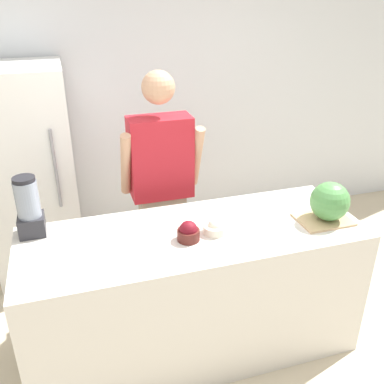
% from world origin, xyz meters
% --- Properties ---
extents(wall_back, '(8.00, 0.06, 2.60)m').
position_xyz_m(wall_back, '(0.00, 2.09, 1.30)').
color(wall_back, silver).
rests_on(wall_back, ground_plane).
extents(counter_island, '(2.09, 0.76, 0.90)m').
position_xyz_m(counter_island, '(0.00, 0.38, 0.45)').
color(counter_island, beige).
rests_on(counter_island, ground_plane).
extents(refrigerator, '(0.68, 0.75, 1.73)m').
position_xyz_m(refrigerator, '(-0.97, 1.68, 0.86)').
color(refrigerator, white).
rests_on(refrigerator, ground_plane).
extents(person, '(0.59, 0.27, 1.75)m').
position_xyz_m(person, '(-0.04, 1.06, 0.90)').
color(person, gray).
rests_on(person, ground_plane).
extents(cutting_board, '(0.33, 0.25, 0.01)m').
position_xyz_m(cutting_board, '(0.82, 0.27, 0.91)').
color(cutting_board, tan).
rests_on(cutting_board, counter_island).
extents(watermelon, '(0.24, 0.24, 0.24)m').
position_xyz_m(watermelon, '(0.85, 0.26, 1.04)').
color(watermelon, '#4C8C47').
rests_on(watermelon, cutting_board).
extents(bowl_cherries, '(0.13, 0.13, 0.12)m').
position_xyz_m(bowl_cherries, '(-0.06, 0.30, 0.95)').
color(bowl_cherries, '#511E19').
rests_on(bowl_cherries, counter_island).
extents(bowl_cream, '(0.14, 0.14, 0.09)m').
position_xyz_m(bowl_cream, '(0.12, 0.33, 0.94)').
color(bowl_cream, beige).
rests_on(bowl_cream, counter_island).
extents(blender, '(0.15, 0.15, 0.37)m').
position_xyz_m(blender, '(-0.92, 0.65, 1.08)').
color(blender, '#28282D').
rests_on(blender, counter_island).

